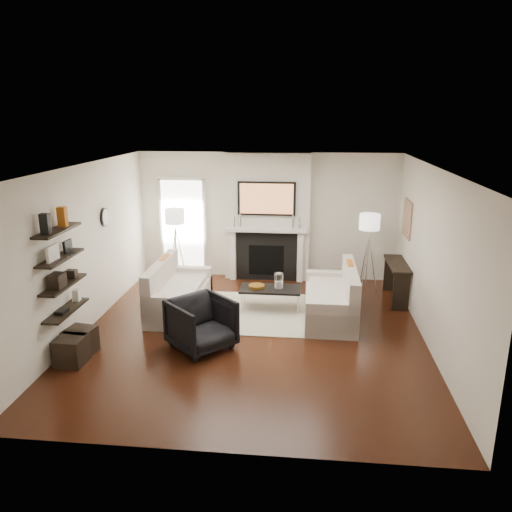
# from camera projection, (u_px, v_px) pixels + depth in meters

# --- Properties ---
(room_envelope) EXTENTS (6.00, 6.00, 6.00)m
(room_envelope) POSITION_uv_depth(u_px,v_px,m) (252.00, 254.00, 7.79)
(room_envelope) COLOR #33160B
(room_envelope) RESTS_ON ground
(chimney_breast) EXTENTS (1.80, 0.25, 2.70)m
(chimney_breast) POSITION_uv_depth(u_px,v_px,m) (267.00, 217.00, 10.54)
(chimney_breast) COLOR silver
(chimney_breast) RESTS_ON floor
(fireplace_surround) EXTENTS (1.30, 0.02, 1.04)m
(fireplace_surround) POSITION_uv_depth(u_px,v_px,m) (266.00, 257.00, 10.64)
(fireplace_surround) COLOR black
(fireplace_surround) RESTS_ON floor
(firebox) EXTENTS (0.75, 0.02, 0.65)m
(firebox) POSITION_uv_depth(u_px,v_px,m) (266.00, 260.00, 10.66)
(firebox) COLOR black
(firebox) RESTS_ON floor
(mantel_pilaster_l) EXTENTS (0.12, 0.08, 1.10)m
(mantel_pilaster_l) POSITION_uv_depth(u_px,v_px,m) (233.00, 255.00, 10.68)
(mantel_pilaster_l) COLOR white
(mantel_pilaster_l) RESTS_ON floor
(mantel_pilaster_r) EXTENTS (0.12, 0.08, 1.10)m
(mantel_pilaster_r) POSITION_uv_depth(u_px,v_px,m) (300.00, 257.00, 10.53)
(mantel_pilaster_r) COLOR white
(mantel_pilaster_r) RESTS_ON floor
(mantel_shelf) EXTENTS (1.70, 0.18, 0.07)m
(mantel_shelf) POSITION_uv_depth(u_px,v_px,m) (266.00, 230.00, 10.43)
(mantel_shelf) COLOR white
(mantel_shelf) RESTS_ON chimney_breast
(tv_body) EXTENTS (1.20, 0.06, 0.70)m
(tv_body) POSITION_uv_depth(u_px,v_px,m) (267.00, 199.00, 10.27)
(tv_body) COLOR black
(tv_body) RESTS_ON chimney_breast
(tv_screen) EXTENTS (1.10, 0.00, 0.62)m
(tv_screen) POSITION_uv_depth(u_px,v_px,m) (266.00, 199.00, 10.24)
(tv_screen) COLOR #BF723F
(tv_screen) RESTS_ON tv_body
(candlestick_l_tall) EXTENTS (0.04, 0.04, 0.30)m
(candlestick_l_tall) POSITION_uv_depth(u_px,v_px,m) (240.00, 221.00, 10.44)
(candlestick_l_tall) COLOR silver
(candlestick_l_tall) RESTS_ON mantel_shelf
(candlestick_l_short) EXTENTS (0.04, 0.04, 0.24)m
(candlestick_l_short) POSITION_uv_depth(u_px,v_px,m) (234.00, 222.00, 10.46)
(candlestick_l_short) COLOR silver
(candlestick_l_short) RESTS_ON mantel_shelf
(candlestick_r_tall) EXTENTS (0.04, 0.04, 0.30)m
(candlestick_r_tall) POSITION_uv_depth(u_px,v_px,m) (293.00, 222.00, 10.33)
(candlestick_r_tall) COLOR silver
(candlestick_r_tall) RESTS_ON mantel_shelf
(candlestick_r_short) EXTENTS (0.04, 0.04, 0.24)m
(candlestick_r_short) POSITION_uv_depth(u_px,v_px,m) (299.00, 223.00, 10.33)
(candlestick_r_short) COLOR silver
(candlestick_r_short) RESTS_ON mantel_shelf
(hallway_panel) EXTENTS (0.90, 0.02, 2.10)m
(hallway_panel) POSITION_uv_depth(u_px,v_px,m) (183.00, 228.00, 10.91)
(hallway_panel) COLOR white
(hallway_panel) RESTS_ON floor
(door_trim_l) EXTENTS (0.06, 0.06, 2.16)m
(door_trim_l) POSITION_uv_depth(u_px,v_px,m) (162.00, 228.00, 10.94)
(door_trim_l) COLOR white
(door_trim_l) RESTS_ON floor
(door_trim_r) EXTENTS (0.06, 0.06, 2.16)m
(door_trim_r) POSITION_uv_depth(u_px,v_px,m) (205.00, 229.00, 10.84)
(door_trim_r) COLOR white
(door_trim_r) RESTS_ON floor
(door_trim_top) EXTENTS (1.02, 0.06, 0.06)m
(door_trim_top) POSITION_uv_depth(u_px,v_px,m) (181.00, 179.00, 10.59)
(door_trim_top) COLOR white
(door_trim_top) RESTS_ON wall_back
(rug) EXTENTS (2.60, 2.00, 0.01)m
(rug) POSITION_uv_depth(u_px,v_px,m) (256.00, 312.00, 9.02)
(rug) COLOR #BAAF98
(rug) RESTS_ON floor
(loveseat_left_base) EXTENTS (0.85, 1.80, 0.42)m
(loveseat_left_base) POSITION_uv_depth(u_px,v_px,m) (180.00, 301.00, 9.01)
(loveseat_left_base) COLOR beige
(loveseat_left_base) RESTS_ON floor
(loveseat_left_back) EXTENTS (0.18, 1.80, 0.80)m
(loveseat_left_back) POSITION_uv_depth(u_px,v_px,m) (161.00, 284.00, 8.96)
(loveseat_left_back) COLOR beige
(loveseat_left_back) RESTS_ON floor
(loveseat_left_arm_n) EXTENTS (0.85, 0.18, 0.60)m
(loveseat_left_arm_n) POSITION_uv_depth(u_px,v_px,m) (168.00, 313.00, 8.21)
(loveseat_left_arm_n) COLOR beige
(loveseat_left_arm_n) RESTS_ON floor
(loveseat_left_arm_s) EXTENTS (0.85, 0.18, 0.60)m
(loveseat_left_arm_s) POSITION_uv_depth(u_px,v_px,m) (190.00, 282.00, 9.76)
(loveseat_left_arm_s) COLOR beige
(loveseat_left_arm_s) RESTS_ON floor
(loveseat_left_cushion) EXTENTS (0.63, 1.44, 0.10)m
(loveseat_left_cushion) POSITION_uv_depth(u_px,v_px,m) (182.00, 287.00, 8.94)
(loveseat_left_cushion) COLOR beige
(loveseat_left_cushion) RESTS_ON loveseat_left_base
(pillow_left_orange) EXTENTS (0.10, 0.42, 0.42)m
(pillow_left_orange) POSITION_uv_depth(u_px,v_px,m) (165.00, 268.00, 9.19)
(pillow_left_orange) COLOR #B05C15
(pillow_left_orange) RESTS_ON loveseat_left_cushion
(pillow_left_charcoal) EXTENTS (0.10, 0.40, 0.40)m
(pillow_left_charcoal) POSITION_uv_depth(u_px,v_px,m) (156.00, 279.00, 8.62)
(pillow_left_charcoal) COLOR black
(pillow_left_charcoal) RESTS_ON loveseat_left_cushion
(loveseat_right_base) EXTENTS (0.85, 1.80, 0.42)m
(loveseat_right_base) POSITION_uv_depth(u_px,v_px,m) (330.00, 307.00, 8.73)
(loveseat_right_base) COLOR beige
(loveseat_right_base) RESTS_ON floor
(loveseat_right_back) EXTENTS (0.18, 1.80, 0.80)m
(loveseat_right_back) POSITION_uv_depth(u_px,v_px,m) (350.00, 290.00, 8.61)
(loveseat_right_back) COLOR beige
(loveseat_right_back) RESTS_ON floor
(loveseat_right_arm_n) EXTENTS (0.85, 0.18, 0.60)m
(loveseat_right_arm_n) POSITION_uv_depth(u_px,v_px,m) (332.00, 320.00, 7.93)
(loveseat_right_arm_n) COLOR beige
(loveseat_right_arm_n) RESTS_ON floor
(loveseat_right_arm_s) EXTENTS (0.85, 0.18, 0.60)m
(loveseat_right_arm_s) POSITION_uv_depth(u_px,v_px,m) (328.00, 286.00, 9.48)
(loveseat_right_arm_s) COLOR beige
(loveseat_right_arm_s) RESTS_ON floor
(loveseat_right_cushion) EXTENTS (0.63, 1.44, 0.10)m
(loveseat_right_cushion) POSITION_uv_depth(u_px,v_px,m) (328.00, 293.00, 8.67)
(loveseat_right_cushion) COLOR beige
(loveseat_right_cushion) RESTS_ON loveseat_right_base
(pillow_right_orange) EXTENTS (0.10, 0.42, 0.42)m
(pillow_right_orange) POSITION_uv_depth(u_px,v_px,m) (349.00, 274.00, 8.84)
(pillow_right_orange) COLOR #B05C15
(pillow_right_orange) RESTS_ON loveseat_right_cushion
(pillow_right_charcoal) EXTENTS (0.10, 0.40, 0.40)m
(pillow_right_charcoal) POSITION_uv_depth(u_px,v_px,m) (352.00, 285.00, 8.27)
(pillow_right_charcoal) COLOR black
(pillow_right_charcoal) RESTS_ON loveseat_right_cushion
(coffee_table) EXTENTS (1.10, 0.55, 0.04)m
(coffee_table) POSITION_uv_depth(u_px,v_px,m) (270.00, 289.00, 9.05)
(coffee_table) COLOR black
(coffee_table) RESTS_ON floor
(coffee_leg_nw) EXTENTS (0.02, 0.02, 0.38)m
(coffee_leg_nw) POSITION_uv_depth(u_px,v_px,m) (242.00, 303.00, 8.95)
(coffee_leg_nw) COLOR silver
(coffee_leg_nw) RESTS_ON floor
(coffee_leg_ne) EXTENTS (0.02, 0.02, 0.38)m
(coffee_leg_ne) POSITION_uv_depth(u_px,v_px,m) (297.00, 305.00, 8.85)
(coffee_leg_ne) COLOR silver
(coffee_leg_ne) RESTS_ON floor
(coffee_leg_sw) EXTENTS (0.02, 0.02, 0.38)m
(coffee_leg_sw) POSITION_uv_depth(u_px,v_px,m) (245.00, 295.00, 9.37)
(coffee_leg_sw) COLOR silver
(coffee_leg_sw) RESTS_ON floor
(coffee_leg_se) EXTENTS (0.02, 0.02, 0.38)m
(coffee_leg_se) POSITION_uv_depth(u_px,v_px,m) (298.00, 297.00, 9.27)
(coffee_leg_se) COLOR silver
(coffee_leg_se) RESTS_ON floor
(hurricane_glass) EXTENTS (0.16, 0.16, 0.28)m
(hurricane_glass) POSITION_uv_depth(u_px,v_px,m) (279.00, 281.00, 8.99)
(hurricane_glass) COLOR white
(hurricane_glass) RESTS_ON coffee_table
(hurricane_candle) EXTENTS (0.09, 0.09, 0.14)m
(hurricane_candle) POSITION_uv_depth(u_px,v_px,m) (279.00, 284.00, 9.01)
(hurricane_candle) COLOR white
(hurricane_candle) RESTS_ON coffee_table
(copper_bowl) EXTENTS (0.29, 0.29, 0.05)m
(copper_bowl) POSITION_uv_depth(u_px,v_px,m) (257.00, 286.00, 9.06)
(copper_bowl) COLOR #A26E1B
(copper_bowl) RESTS_ON coffee_table
(armchair) EXTENTS (1.15, 1.15, 0.86)m
(armchair) POSITION_uv_depth(u_px,v_px,m) (201.00, 322.00, 7.55)
(armchair) COLOR black
(armchair) RESTS_ON floor
(lamp_left_post) EXTENTS (0.02, 0.02, 1.20)m
(lamp_left_post) POSITION_uv_depth(u_px,v_px,m) (176.00, 256.00, 10.40)
(lamp_left_post) COLOR silver
(lamp_left_post) RESTS_ON floor
(lamp_left_shade) EXTENTS (0.40, 0.40, 0.30)m
(lamp_left_shade) POSITION_uv_depth(u_px,v_px,m) (175.00, 216.00, 10.17)
(lamp_left_shade) COLOR white
(lamp_left_shade) RESTS_ON lamp_left_post
(lamp_left_leg_a) EXTENTS (0.25, 0.02, 1.23)m
(lamp_left_leg_a) POSITION_uv_depth(u_px,v_px,m) (182.00, 256.00, 10.39)
(lamp_left_leg_a) COLOR silver
(lamp_left_leg_a) RESTS_ON floor
(lamp_left_leg_b) EXTENTS (0.14, 0.22, 1.23)m
(lamp_left_leg_b) POSITION_uv_depth(u_px,v_px,m) (175.00, 255.00, 10.50)
(lamp_left_leg_b) COLOR silver
(lamp_left_leg_b) RESTS_ON floor
(lamp_left_leg_c) EXTENTS (0.14, 0.22, 1.23)m
(lamp_left_leg_c) POSITION_uv_depth(u_px,v_px,m) (173.00, 257.00, 10.32)
(lamp_left_leg_c) COLOR silver
(lamp_left_leg_c) RESTS_ON floor
(lamp_right_post) EXTENTS (0.02, 0.02, 1.20)m
(lamp_right_post) POSITION_uv_depth(u_px,v_px,m) (367.00, 264.00, 9.88)
(lamp_right_post) COLOR silver
(lamp_right_post) RESTS_ON floor
(lamp_right_shade) EXTENTS (0.40, 0.40, 0.30)m
(lamp_right_shade) POSITION_uv_depth(u_px,v_px,m) (370.00, 222.00, 9.65)
(lamp_right_shade) COLOR white
(lamp_right_shade) RESTS_ON lamp_right_post
(lamp_right_leg_a) EXTENTS (0.25, 0.02, 1.23)m
(lamp_right_leg_a) POSITION_uv_depth(u_px,v_px,m) (373.00, 264.00, 9.87)
(lamp_right_leg_a) COLOR silver
(lamp_right_leg_a) RESTS_ON floor
(lamp_right_leg_b) EXTENTS (0.14, 0.22, 1.23)m
(lamp_right_leg_b) POSITION_uv_depth(u_px,v_px,m) (364.00, 262.00, 9.98)
(lamp_right_leg_b) COLOR silver
(lamp_right_leg_b) RESTS_ON floor
(lamp_right_leg_c) EXTENTS (0.14, 0.22, 1.23)m
(lamp_right_leg_c) POSITION_uv_depth(u_px,v_px,m) (365.00, 265.00, 9.79)
(lamp_right_leg_c) COLOR silver
(lamp_right_leg_c) RESTS_ON floor
(console_top) EXTENTS (0.35, 1.20, 0.04)m
(console_top) POSITION_uv_depth(u_px,v_px,m) (398.00, 264.00, 9.43)
(console_top) COLOR black
(console_top) RESTS_ON floor
(console_leg_n) EXTENTS (0.30, 0.04, 0.71)m
(console_leg_n) POSITION_uv_depth(u_px,v_px,m) (401.00, 292.00, 9.01)
(console_leg_n) COLOR black
(console_leg_n) RESTS_ON floor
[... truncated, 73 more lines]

